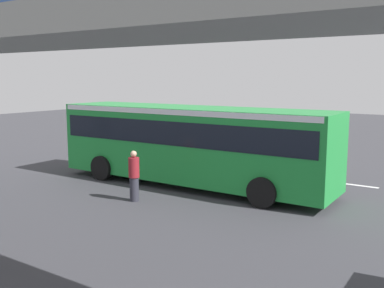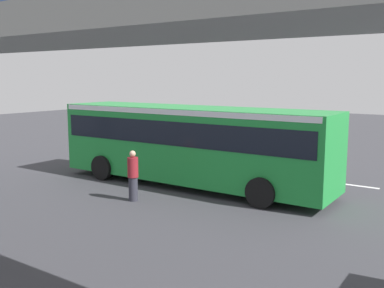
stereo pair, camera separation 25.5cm
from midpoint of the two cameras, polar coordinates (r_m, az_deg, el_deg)
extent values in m
plane|color=#38383D|center=(17.94, 5.11, -5.29)|extent=(80.00, 80.00, 0.00)
cube|color=#1E8C38|center=(17.47, -0.56, 0.11)|extent=(11.50, 2.55, 2.86)
cube|color=black|center=(17.41, -0.56, 1.79)|extent=(11.04, 2.59, 0.90)
cube|color=white|center=(17.33, -0.57, 4.40)|extent=(11.27, 2.58, 0.20)
cube|color=black|center=(21.17, -13.64, 2.28)|extent=(0.04, 2.24, 1.20)
cylinder|color=black|center=(19.04, -11.98, -3.04)|extent=(1.04, 0.30, 1.04)
cylinder|color=black|center=(20.87, -7.01, -1.90)|extent=(1.04, 0.30, 1.04)
cylinder|color=black|center=(14.85, 8.59, -6.22)|extent=(1.04, 0.30, 1.04)
cylinder|color=black|center=(17.14, 12.18, -4.33)|extent=(1.04, 0.30, 1.04)
cylinder|color=#2D2D38|center=(15.64, -7.96, -5.81)|extent=(0.32, 0.32, 0.85)
cylinder|color=maroon|center=(15.47, -8.02, -3.03)|extent=(0.38, 0.38, 0.70)
sphere|color=tan|center=(15.38, -8.05, -1.28)|extent=(0.22, 0.22, 0.22)
cylinder|color=slate|center=(21.35, 8.01, 0.71)|extent=(0.08, 0.08, 2.80)
cube|color=blue|center=(21.23, 8.07, 3.65)|extent=(0.04, 0.60, 0.60)
cube|color=silver|center=(19.00, 19.73, -4.98)|extent=(2.00, 0.20, 0.01)
cube|color=silver|center=(20.26, 8.67, -3.74)|extent=(2.00, 0.20, 0.01)
cube|color=silver|center=(22.18, -0.77, -2.58)|extent=(2.00, 0.20, 0.01)
cube|color=#3359A5|center=(10.61, -18.78, 17.06)|extent=(27.75, 0.08, 1.10)
camera|label=1|loc=(0.13, -90.40, -0.06)|focal=41.15mm
camera|label=2|loc=(0.13, 89.60, 0.06)|focal=41.15mm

